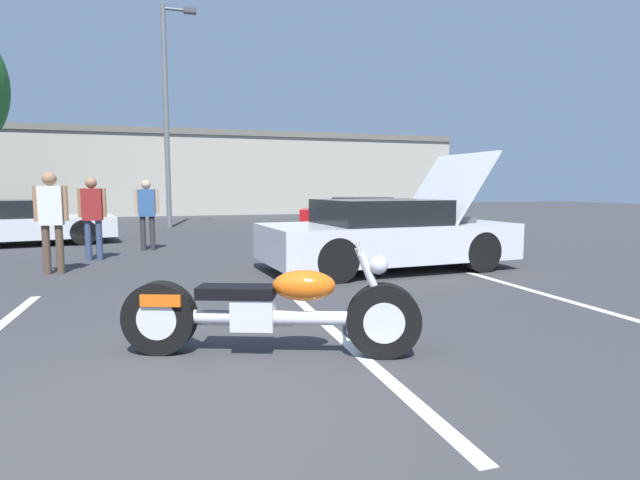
# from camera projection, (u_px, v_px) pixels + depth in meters

# --- Properties ---
(ground_plane) EXTENTS (80.00, 80.00, 0.00)m
(ground_plane) POSITION_uv_depth(u_px,v_px,m) (139.00, 430.00, 2.95)
(ground_plane) COLOR #38383A
(parking_stripe_middle) EXTENTS (0.12, 5.18, 0.01)m
(parking_stripe_middle) POSITION_uv_depth(u_px,v_px,m) (332.00, 330.00, 5.01)
(parking_stripe_middle) COLOR white
(parking_stripe_middle) RESTS_ON ground
(parking_stripe_back) EXTENTS (0.12, 5.18, 0.01)m
(parking_stripe_back) POSITION_uv_depth(u_px,v_px,m) (592.00, 308.00, 5.94)
(parking_stripe_back) COLOR white
(parking_stripe_back) RESTS_ON ground
(far_building) EXTENTS (32.00, 4.20, 4.40)m
(far_building) POSITION_uv_depth(u_px,v_px,m) (166.00, 171.00, 26.79)
(far_building) COLOR #B2AD9E
(far_building) RESTS_ON ground
(light_pole) EXTENTS (1.21, 0.28, 7.69)m
(light_pole) POSITION_uv_depth(u_px,v_px,m) (168.00, 107.00, 17.41)
(light_pole) COLOR slate
(light_pole) RESTS_ON ground
(motorcycle) EXTENTS (2.46, 1.08, 0.95)m
(motorcycle) POSITION_uv_depth(u_px,v_px,m) (270.00, 311.00, 4.24)
(motorcycle) COLOR black
(motorcycle) RESTS_ON ground
(show_car_hood_open) EXTENTS (4.47, 2.29, 2.06)m
(show_car_hood_open) POSITION_uv_depth(u_px,v_px,m) (388.00, 235.00, 8.74)
(show_car_hood_open) COLOR silver
(show_car_hood_open) RESTS_ON ground
(parked_car_left_row) EXTENTS (4.45, 2.75, 1.12)m
(parked_car_left_row) POSITION_uv_depth(u_px,v_px,m) (23.00, 223.00, 12.51)
(parked_car_left_row) COLOR silver
(parked_car_left_row) RESTS_ON ground
(parked_car_right_row) EXTENTS (4.75, 3.15, 1.11)m
(parked_car_right_row) POSITION_uv_depth(u_px,v_px,m) (366.00, 214.00, 16.74)
(parked_car_right_row) COLOR red
(parked_car_right_row) RESTS_ON ground
(spectator_near_motorcycle) EXTENTS (0.52, 0.21, 1.63)m
(spectator_near_motorcycle) POSITION_uv_depth(u_px,v_px,m) (92.00, 212.00, 9.77)
(spectator_near_motorcycle) COLOR #38476B
(spectator_near_motorcycle) RESTS_ON ground
(spectator_by_show_car) EXTENTS (0.52, 0.21, 1.60)m
(spectator_by_show_car) POSITION_uv_depth(u_px,v_px,m) (147.00, 209.00, 11.34)
(spectator_by_show_car) COLOR #333338
(spectator_by_show_car) RESTS_ON ground
(spectator_midground) EXTENTS (0.52, 0.22, 1.68)m
(spectator_midground) POSITION_uv_depth(u_px,v_px,m) (51.00, 214.00, 8.21)
(spectator_midground) COLOR brown
(spectator_midground) RESTS_ON ground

